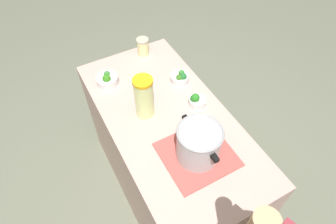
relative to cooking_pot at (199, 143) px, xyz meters
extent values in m
plane|color=slate|center=(-0.29, -0.01, -0.99)|extent=(8.00, 8.00, 0.00)
cube|color=#C29F94|center=(-0.29, -0.01, -0.55)|extent=(1.33, 0.66, 0.88)
cube|color=#B5504A|center=(0.00, 0.00, -0.10)|extent=(0.34, 0.35, 0.01)
cylinder|color=#B7B7BC|center=(0.00, 0.00, -0.01)|extent=(0.22, 0.22, 0.19)
torus|color=#99999E|center=(0.00, 0.00, 0.09)|extent=(0.23, 0.23, 0.01)
cube|color=black|center=(-0.13, 0.00, 0.05)|extent=(0.04, 0.02, 0.02)
cube|color=black|center=(0.13, 0.00, 0.05)|extent=(0.04, 0.02, 0.02)
cylinder|color=#E1F39B|center=(-0.38, -0.11, 0.01)|extent=(0.10, 0.10, 0.24)
cylinder|color=gold|center=(-0.38, -0.11, 0.14)|extent=(0.11, 0.11, 0.02)
ellipsoid|color=yellow|center=(-0.36, -0.11, 0.04)|extent=(0.04, 0.04, 0.01)
cylinder|color=beige|center=(-0.87, 0.11, -0.05)|extent=(0.08, 0.08, 0.11)
cylinder|color=#B2AD99|center=(-0.87, 0.11, 0.01)|extent=(0.08, 0.08, 0.01)
cylinder|color=silver|center=(-0.51, 0.19, -0.08)|extent=(0.12, 0.12, 0.05)
ellipsoid|color=#317F2A|center=(-0.52, 0.21, -0.06)|extent=(0.04, 0.04, 0.04)
ellipsoid|color=#346D1E|center=(-0.50, 0.18, -0.06)|extent=(0.04, 0.04, 0.04)
ellipsoid|color=#236B32|center=(-0.49, 0.20, -0.06)|extent=(0.04, 0.04, 0.05)
cylinder|color=silver|center=(-0.71, -0.21, -0.08)|extent=(0.13, 0.13, 0.05)
ellipsoid|color=#367D1D|center=(-0.69, -0.22, -0.05)|extent=(0.05, 0.05, 0.06)
ellipsoid|color=#347830|center=(-0.74, -0.20, -0.06)|extent=(0.04, 0.04, 0.05)
cylinder|color=silver|center=(-0.29, 0.19, -0.09)|extent=(0.10, 0.10, 0.04)
ellipsoid|color=#297E23|center=(-0.30, 0.17, -0.05)|extent=(0.05, 0.05, 0.06)
ellipsoid|color=#257027|center=(-0.30, 0.17, -0.06)|extent=(0.05, 0.05, 0.05)
camera|label=1|loc=(0.63, -0.51, 1.18)|focal=31.33mm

